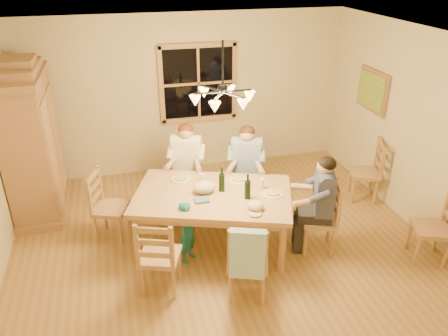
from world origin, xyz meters
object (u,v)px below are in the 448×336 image
object	(u,v)px
chair_end_left	(112,218)
chair_spare_back	(363,181)
chair_near_left	(161,267)
child	(188,232)
adult_slate_man	(323,193)
chair_far_right	(246,190)
armoire	(32,145)
dining_table	(213,200)
chandelier	(223,96)
chair_far_left	(188,187)
adult_woman	(187,156)
chair_end_right	(318,229)
wine_bottle_a	(222,180)
chair_near_right	(247,272)
chair_spare_front	(428,238)
adult_plaid_man	(247,158)
wine_bottle_b	(248,187)

from	to	relation	value
chair_end_left	chair_spare_back	bearing A→B (deg)	111.25
chair_near_left	chair_end_left	xyz separation A→B (m)	(-0.52, 1.18, 0.00)
child	chair_spare_back	size ratio (longest dim) A/B	0.85
adult_slate_man	chair_spare_back	world-z (taller)	adult_slate_man
chair_far_right	chair_end_left	world-z (taller)	same
chair_end_left	chair_spare_back	world-z (taller)	same
armoire	dining_table	distance (m)	2.78
chandelier	dining_table	xyz separation A→B (m)	(-0.11, 0.11, -1.41)
adult_slate_man	dining_table	bearing A→B (deg)	90.00
dining_table	chair_spare_back	world-z (taller)	chair_spare_back
armoire	chair_spare_back	size ratio (longest dim) A/B	2.32
chair_far_left	adult_woman	world-z (taller)	adult_woman
chair_end_right	wine_bottle_a	xyz separation A→B (m)	(-1.17, 0.51, 0.62)
chair_end_left	dining_table	bearing A→B (deg)	90.00
armoire	chair_spare_back	xyz separation A→B (m)	(4.87, -0.92, -0.75)
chair_near_right	chair_end_right	xyz separation A→B (m)	(1.15, 0.59, 0.00)
wine_bottle_a	chair_spare_front	bearing A→B (deg)	-23.40
chair_near_left	adult_plaid_man	bearing A→B (deg)	64.80
dining_table	chair_far_left	xyz separation A→B (m)	(-0.15, 1.05, -0.36)
adult_plaid_man	chandelier	bearing A→B (deg)	76.13
chair_end_left	adult_slate_man	distance (m)	2.82
chair_near_right	chair_end_left	bearing A→B (deg)	153.43
adult_woman	chair_spare_front	bearing A→B (deg)	162.44
armoire	adult_slate_man	distance (m)	4.12
chair_end_left	chair_far_right	bearing A→B (deg)	117.98
dining_table	wine_bottle_a	distance (m)	0.30
chair_near_right	child	xyz separation A→B (m)	(-0.54, 0.77, 0.12)
child	chair_spare_front	bearing A→B (deg)	-63.81
adult_plaid_man	child	world-z (taller)	adult_plaid_man
chair_far_left	chair_near_right	xyz separation A→B (m)	(0.30, -2.11, 0.00)
chair_far_right	child	bearing A→B (deg)	63.80
chair_near_left	chair_end_right	distance (m)	2.10
chair_near_left	wine_bottle_a	size ratio (longest dim) A/B	3.00
chair_far_left	chair_near_right	size ratio (longest dim) A/B	1.00
armoire	chandelier	bearing A→B (deg)	-33.46
chair_spare_front	chair_spare_back	xyz separation A→B (m)	(0.00, 1.58, 0.00)
dining_table	chair_end_right	size ratio (longest dim) A/B	2.31
wine_bottle_a	chair_spare_back	xyz separation A→B (m)	(2.43, 0.53, -0.62)
adult_woman	chair_spare_back	bearing A→B (deg)	-170.41
chair_end_left	adult_plaid_man	distance (m)	2.08
dining_table	chair_near_left	distance (m)	1.12
adult_woman	adult_slate_man	distance (m)	2.10
wine_bottle_a	chair_spare_back	bearing A→B (deg)	12.28
adult_plaid_man	chair_spare_front	size ratio (longest dim) A/B	0.88
wine_bottle_b	child	distance (m)	0.94
dining_table	child	bearing A→B (deg)	-144.00
chair_end_right	child	world-z (taller)	chair_end_right
chair_far_right	chandelier	bearing A→B (deg)	76.13
adult_plaid_man	adult_slate_man	bearing A→B (deg)	136.64
chair_near_right	chair_end_left	xyz separation A→B (m)	(-1.45, 1.52, 0.00)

